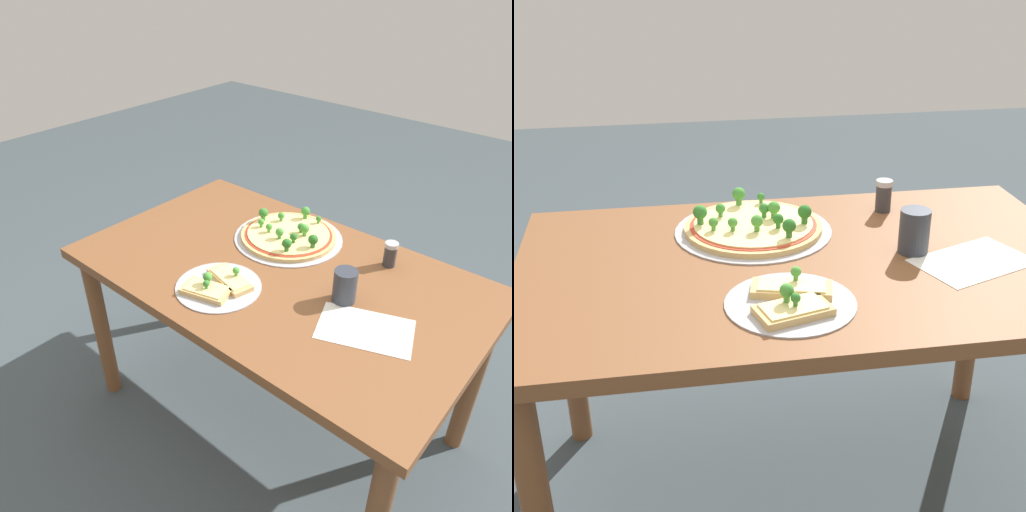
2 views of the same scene
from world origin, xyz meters
The scene contains 7 objects.
ground_plane centered at (0.00, 0.00, 0.00)m, with size 8.00×8.00×0.00m, color #3D474C.
dining_table centered at (0.00, 0.00, 0.62)m, with size 1.34×0.81×0.71m.
pizza_tray_whole centered at (-0.10, 0.18, 0.72)m, with size 0.40×0.40×0.07m.
pizza_tray_slice centered at (-0.08, -0.20, 0.72)m, with size 0.27×0.27×0.06m.
drinking_cup centered at (0.25, 0.00, 0.76)m, with size 0.07×0.07×0.11m, color #2D333D.
condiment_shaker centered at (0.27, 0.26, 0.75)m, with size 0.04×0.04×0.09m.
paper_menu centered at (0.37, -0.07, 0.71)m, with size 0.26×0.17×0.00m, color silver.
Camera 1 is at (0.84, -1.09, 1.63)m, focal length 35.00 mm.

